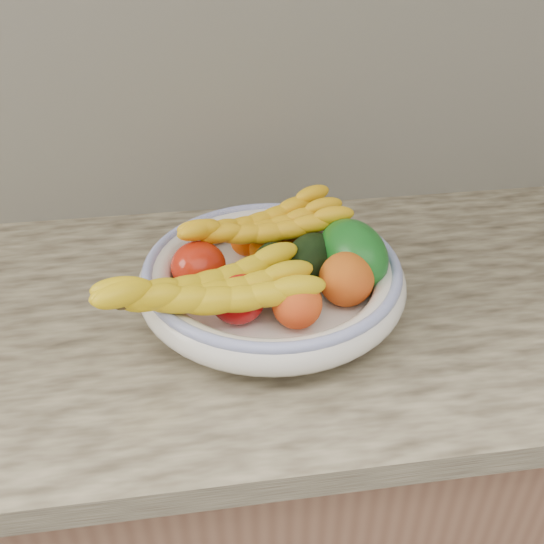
% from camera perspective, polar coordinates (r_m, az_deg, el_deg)
% --- Properties ---
extents(kitchen_counter, '(2.44, 0.66, 1.40)m').
position_cam_1_polar(kitchen_counter, '(1.25, -0.18, -18.55)').
color(kitchen_counter, brown).
rests_on(kitchen_counter, ground).
extents(fruit_bowl, '(0.39, 0.39, 0.08)m').
position_cam_1_polar(fruit_bowl, '(0.89, 0.00, -0.61)').
color(fruit_bowl, silver).
rests_on(fruit_bowl, kitchen_counter).
extents(clementine_back_left, '(0.07, 0.07, 0.05)m').
position_cam_1_polar(clementine_back_left, '(0.97, -2.39, 2.98)').
color(clementine_back_left, '#EE5505').
rests_on(clementine_back_left, fruit_bowl).
extents(clementine_back_right, '(0.07, 0.07, 0.05)m').
position_cam_1_polar(clementine_back_right, '(0.97, 1.12, 3.24)').
color(clementine_back_right, '#F95605').
rests_on(clementine_back_right, fruit_bowl).
extents(clementine_back_mid, '(0.07, 0.07, 0.05)m').
position_cam_1_polar(clementine_back_mid, '(0.94, -0.53, 2.15)').
color(clementine_back_mid, orange).
rests_on(clementine_back_mid, fruit_bowl).
extents(tomato_left, '(0.09, 0.09, 0.07)m').
position_cam_1_polar(tomato_left, '(0.90, -6.93, 0.54)').
color(tomato_left, red).
rests_on(tomato_left, fruit_bowl).
extents(tomato_near_left, '(0.08, 0.08, 0.07)m').
position_cam_1_polar(tomato_near_left, '(0.83, -3.26, -2.50)').
color(tomato_near_left, '#B50A0D').
rests_on(tomato_near_left, fruit_bowl).
extents(avocado_center, '(0.07, 0.10, 0.06)m').
position_cam_1_polar(avocado_center, '(0.89, 0.20, 0.49)').
color(avocado_center, black).
rests_on(avocado_center, fruit_bowl).
extents(avocado_right, '(0.12, 0.13, 0.07)m').
position_cam_1_polar(avocado_right, '(0.91, 3.61, 1.28)').
color(avocado_right, black).
rests_on(avocado_right, fruit_bowl).
extents(green_mango, '(0.15, 0.16, 0.12)m').
position_cam_1_polar(green_mango, '(0.90, 7.63, 1.72)').
color(green_mango, '#0F5415').
rests_on(green_mango, fruit_bowl).
extents(peach_front, '(0.08, 0.08, 0.07)m').
position_cam_1_polar(peach_front, '(0.81, 2.38, -3.03)').
color(peach_front, orange).
rests_on(peach_front, fruit_bowl).
extents(peach_right, '(0.09, 0.09, 0.08)m').
position_cam_1_polar(peach_right, '(0.86, 7.01, -0.68)').
color(peach_right, orange).
rests_on(peach_right, fruit_bowl).
extents(banana_bunch_back, '(0.30, 0.17, 0.08)m').
position_cam_1_polar(banana_bunch_back, '(0.93, -0.83, 3.97)').
color(banana_bunch_back, yellow).
rests_on(banana_bunch_back, fruit_bowl).
extents(banana_bunch_front, '(0.33, 0.19, 0.09)m').
position_cam_1_polar(banana_bunch_front, '(0.80, -5.97, -2.20)').
color(banana_bunch_front, yellow).
rests_on(banana_bunch_front, fruit_bowl).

